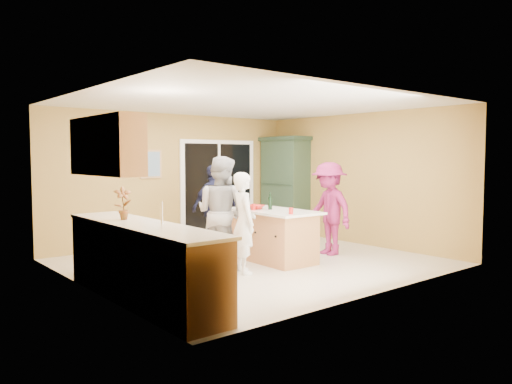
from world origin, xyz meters
TOP-DOWN VIEW (x-y plane):
  - floor at (0.00, 0.00)m, footprint 5.50×5.50m
  - ceiling at (0.00, 0.00)m, footprint 5.50×5.00m
  - wall_back at (0.00, 2.50)m, footprint 5.50×0.10m
  - wall_front at (0.00, -2.50)m, footprint 5.50×0.10m
  - wall_left at (-2.75, 0.00)m, footprint 0.10×5.00m
  - wall_right at (2.75, 0.00)m, footprint 0.10×5.00m
  - left_cabinet_run at (-2.45, -1.05)m, footprint 0.65×3.05m
  - upper_cabinets at (-2.58, -0.20)m, footprint 0.35×1.60m
  - sliding_door at (1.05, 2.46)m, footprint 1.90×0.07m
  - framed_picture at (-0.55, 2.48)m, footprint 0.46×0.04m
  - kitchen_island at (0.32, -0.14)m, footprint 0.93×1.66m
  - green_hutch at (2.49, 1.90)m, footprint 0.63×1.19m
  - woman_white at (-0.59, -0.52)m, footprint 0.53×0.64m
  - woman_grey at (-0.64, 0.00)m, footprint 0.94×1.04m
  - woman_navy at (0.12, 1.28)m, footprint 0.94×0.41m
  - woman_magenta at (1.45, -0.36)m, footprint 0.74×1.13m
  - serving_bowl at (0.18, 0.14)m, footprint 0.35×0.35m
  - tulip_vase at (-2.45, -0.40)m, footprint 0.25×0.20m
  - tumbler_near at (0.05, 0.04)m, footprint 0.09×0.09m
  - tumbler_far at (0.13, -0.77)m, footprint 0.09×0.09m
  - wine_bottle at (0.32, -0.07)m, footprint 0.07×0.07m
  - white_plate at (0.51, 0.50)m, footprint 0.24×0.24m

SIDE VIEW (x-z plane):
  - floor at x=0.00m, z-range 0.00..0.00m
  - kitchen_island at x=0.32m, z-range -0.03..0.83m
  - left_cabinet_run at x=-2.45m, z-range -0.16..1.08m
  - woman_white at x=-0.59m, z-range 0.00..1.51m
  - woman_navy at x=0.12m, z-range 0.00..1.60m
  - woman_magenta at x=1.45m, z-range 0.00..1.64m
  - white_plate at x=0.51m, z-range 0.86..0.87m
  - woman_grey at x=-0.64m, z-range 0.00..1.75m
  - serving_bowl at x=0.18m, z-range 0.86..0.92m
  - tumbler_far at x=0.13m, z-range 0.86..0.96m
  - tumbler_near at x=0.05m, z-range 0.86..0.96m
  - wine_bottle at x=0.32m, z-range 0.82..1.11m
  - sliding_door at x=1.05m, z-range 0.00..2.10m
  - green_hutch at x=2.49m, z-range -0.03..2.16m
  - tulip_vase at x=-2.45m, z-range 0.94..1.37m
  - wall_back at x=0.00m, z-range 0.00..2.60m
  - wall_front at x=0.00m, z-range 0.00..2.60m
  - wall_left at x=-2.75m, z-range 0.00..2.60m
  - wall_right at x=2.75m, z-range 0.00..2.60m
  - framed_picture at x=-0.55m, z-range 1.32..1.88m
  - upper_cabinets at x=-2.58m, z-range 1.50..2.25m
  - ceiling at x=0.00m, z-range 2.55..2.65m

